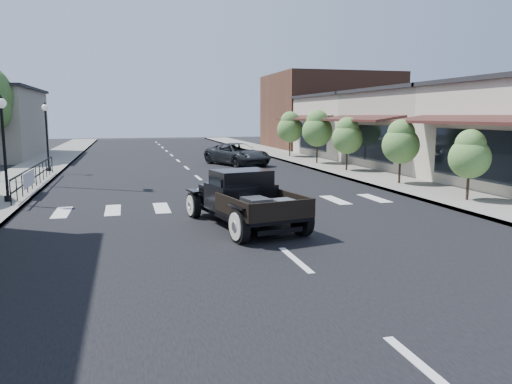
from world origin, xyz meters
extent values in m
plane|color=black|center=(0.00, 0.00, 0.00)|extent=(120.00, 120.00, 0.00)
cube|color=black|center=(0.00, 15.00, 0.01)|extent=(14.00, 80.00, 0.02)
cube|color=gray|center=(-8.50, 15.00, 0.07)|extent=(3.00, 80.00, 0.15)
cube|color=gray|center=(8.50, 15.00, 0.07)|extent=(3.00, 80.00, 0.15)
cube|color=#ACA390|center=(15.00, 13.00, 2.25)|extent=(10.00, 9.00, 4.50)
cube|color=#BCB59F|center=(15.00, 22.00, 2.25)|extent=(10.00, 9.00, 4.50)
cube|color=brown|center=(15.50, 32.00, 3.50)|extent=(11.00, 10.00, 7.00)
imported|color=black|center=(3.37, 18.01, 0.69)|extent=(4.04, 5.48, 1.38)
camera|label=1|loc=(-3.51, -13.00, 3.15)|focal=35.00mm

